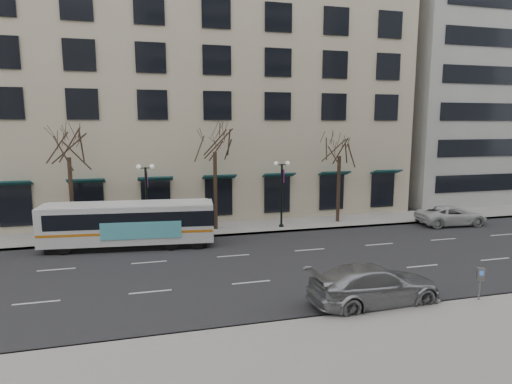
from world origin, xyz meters
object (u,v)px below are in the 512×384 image
object	(u,v)px
tree_far_mid	(215,139)
city_bus	(130,223)
tree_far_right	(340,144)
pay_station	(480,277)
lamp_post_right	(282,191)
lamp_post_left	(147,196)
tree_far_left	(68,143)
white_pickup	(451,215)
silver_car	(375,285)

from	to	relation	value
tree_far_mid	city_bus	size ratio (longest dim) A/B	0.77
tree_far_right	pay_station	bearing A→B (deg)	-92.47
lamp_post_right	city_bus	xyz separation A→B (m)	(-11.11, -2.41, -1.33)
lamp_post_right	pay_station	size ratio (longest dim) A/B	3.52
lamp_post_left	tree_far_left	bearing A→B (deg)	173.17
lamp_post_right	lamp_post_left	bearing A→B (deg)	180.00
tree_far_right	city_bus	distance (m)	17.07
lamp_post_right	white_pickup	distance (m)	13.88
tree_far_mid	silver_car	size ratio (longest dim) A/B	1.41
tree_far_mid	tree_far_right	xyz separation A→B (m)	(10.00, -0.00, -0.48)
lamp_post_left	silver_car	bearing A→B (deg)	-56.05
tree_far_right	white_pickup	bearing A→B (deg)	-18.27
tree_far_mid	tree_far_left	bearing A→B (deg)	-180.00
lamp_post_right	white_pickup	size ratio (longest dim) A/B	0.95
lamp_post_right	pay_station	bearing A→B (deg)	-74.53
lamp_post_right	white_pickup	xyz separation A→B (m)	(13.53, -2.22, -2.18)
tree_far_left	pay_station	xyz separation A→B (m)	(19.30, -16.12, -5.48)
city_bus	tree_far_mid	bearing A→B (deg)	32.22
pay_station	lamp_post_left	bearing A→B (deg)	153.75
tree_far_right	white_pickup	size ratio (longest dim) A/B	1.48
tree_far_mid	tree_far_right	distance (m)	10.01
tree_far_right	tree_far_left	bearing A→B (deg)	180.00
lamp_post_right	tree_far_mid	bearing A→B (deg)	173.17
lamp_post_left	white_pickup	size ratio (longest dim) A/B	0.95
tree_far_right	tree_far_mid	bearing A→B (deg)	180.00
silver_car	pay_station	xyz separation A→B (m)	(4.60, -1.12, 0.34)
tree_far_left	silver_car	bearing A→B (deg)	-45.58
silver_car	white_pickup	distance (m)	18.44
tree_far_mid	lamp_post_right	bearing A→B (deg)	-6.83
lamp_post_left	tree_far_right	bearing A→B (deg)	2.29
tree_far_left	white_pickup	xyz separation A→B (m)	(28.54, -2.82, -5.94)
silver_car	tree_far_mid	bearing A→B (deg)	14.96
lamp_post_left	pay_station	xyz separation A→B (m)	(14.30, -15.52, -1.72)
tree_far_left	silver_car	world-z (taller)	tree_far_left
tree_far_left	pay_station	bearing A→B (deg)	-39.86
tree_far_left	tree_far_right	distance (m)	20.00
tree_far_left	white_pickup	world-z (taller)	tree_far_left
tree_far_left	pay_station	size ratio (longest dim) A/B	5.63
lamp_post_right	silver_car	distance (m)	14.55
tree_far_right	city_bus	bearing A→B (deg)	-169.40
tree_far_right	silver_car	bearing A→B (deg)	-109.46
tree_far_mid	lamp_post_left	size ratio (longest dim) A/B	1.64
tree_far_left	lamp_post_left	xyz separation A→B (m)	(5.01, -0.60, -3.75)
tree_far_right	lamp_post_right	world-z (taller)	tree_far_right
tree_far_left	tree_far_right	world-z (taller)	tree_far_left
lamp_post_right	silver_car	xyz separation A→B (m)	(-0.31, -14.40, -2.06)
lamp_post_right	pay_station	distance (m)	16.19
tree_far_left	lamp_post_left	bearing A→B (deg)	-6.83
silver_car	lamp_post_right	bearing A→B (deg)	-3.66
lamp_post_left	white_pickup	xyz separation A→B (m)	(23.53, -2.22, -2.18)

